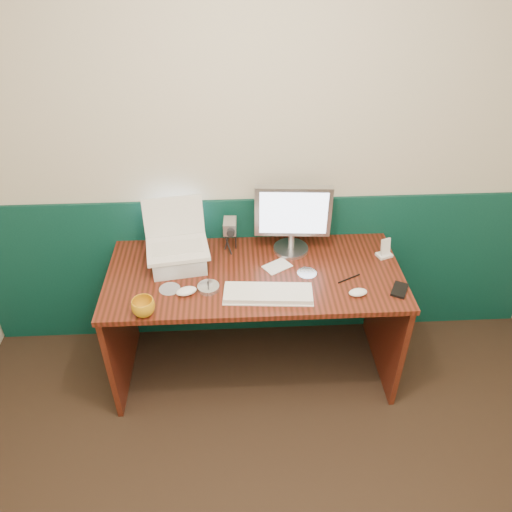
{
  "coord_description": "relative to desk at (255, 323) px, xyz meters",
  "views": [
    {
      "loc": [
        -0.18,
        -0.75,
        2.4
      ],
      "look_at": [
        -0.08,
        1.23,
        0.97
      ],
      "focal_mm": 35.0,
      "sensor_mm": 36.0,
      "label": 1
    }
  ],
  "objects": [
    {
      "name": "pda",
      "position": [
        0.74,
        -0.19,
        0.38
      ],
      "size": [
        0.12,
        0.14,
        0.01
      ],
      "primitive_type": "cube",
      "rotation": [
        0.0,
        0.0,
        -0.49
      ],
      "color": "black",
      "rests_on": "desk"
    },
    {
      "name": "dock",
      "position": [
        0.74,
        0.12,
        0.38
      ],
      "size": [
        0.1,
        0.09,
        0.02
      ],
      "primitive_type": "cube",
      "rotation": [
        0.0,
        0.0,
        0.35
      ],
      "color": "white",
      "rests_on": "desk"
    },
    {
      "name": "pen",
      "position": [
        0.5,
        -0.08,
        0.38
      ],
      "size": [
        0.13,
        0.07,
        0.01
      ],
      "primitive_type": "cylinder",
      "rotation": [
        0.0,
        1.57,
        0.48
      ],
      "color": "black",
      "rests_on": "desk"
    },
    {
      "name": "cd_loose_a",
      "position": [
        -0.45,
        -0.11,
        0.38
      ],
      "size": [
        0.11,
        0.11,
        0.0
      ],
      "primitive_type": "cylinder",
      "color": "silver",
      "rests_on": "desk"
    },
    {
      "name": "desk",
      "position": [
        0.0,
        0.0,
        0.0
      ],
      "size": [
        1.6,
        0.7,
        0.75
      ],
      "primitive_type": "cube",
      "color": "#331409",
      "rests_on": "ground"
    },
    {
      "name": "papers",
      "position": [
        0.13,
        0.05,
        0.38
      ],
      "size": [
        0.18,
        0.16,
        0.0
      ],
      "primitive_type": "cube",
      "rotation": [
        0.0,
        0.0,
        0.57
      ],
      "color": "white",
      "rests_on": "desk"
    },
    {
      "name": "mouse_left",
      "position": [
        -0.36,
        -0.16,
        0.39
      ],
      "size": [
        0.12,
        0.09,
        0.04
      ],
      "primitive_type": "ellipsoid",
      "rotation": [
        0.0,
        0.0,
        0.32
      ],
      "color": "white",
      "rests_on": "desk"
    },
    {
      "name": "music_player",
      "position": [
        0.74,
        0.12,
        0.44
      ],
      "size": [
        0.06,
        0.05,
        0.1
      ],
      "primitive_type": "cube",
      "rotation": [
        -0.17,
        0.0,
        0.35
      ],
      "color": "white",
      "rests_on": "dock"
    },
    {
      "name": "cd_loose_b",
      "position": [
        0.28,
        -0.02,
        0.38
      ],
      "size": [
        0.11,
        0.11,
        0.0
      ],
      "primitive_type": "cylinder",
      "color": "silver",
      "rests_on": "desk"
    },
    {
      "name": "mouse_right",
      "position": [
        0.52,
        -0.21,
        0.39
      ],
      "size": [
        0.11,
        0.07,
        0.03
      ],
      "primitive_type": "ellipsoid",
      "rotation": [
        0.0,
        0.0,
        0.17
      ],
      "color": "white",
      "rests_on": "desk"
    },
    {
      "name": "wainscot",
      "position": [
        0.08,
        0.36,
        0.12
      ],
      "size": [
        3.48,
        0.02,
        1.0
      ],
      "primitive_type": "cube",
      "color": "#062E2B",
      "rests_on": "ground"
    },
    {
      "name": "laptop",
      "position": [
        -0.41,
        0.09,
        0.61
      ],
      "size": [
        0.36,
        0.3,
        0.27
      ],
      "primitive_type": null,
      "rotation": [
        0.0,
        0.0,
        0.15
      ],
      "color": "white",
      "rests_on": "laptop_riser"
    },
    {
      "name": "back_wall",
      "position": [
        0.08,
        0.37,
        0.88
      ],
      "size": [
        3.5,
        0.04,
        2.5
      ],
      "primitive_type": "cube",
      "color": "beige",
      "rests_on": "ground"
    },
    {
      "name": "cd_spindle",
      "position": [
        -0.25,
        -0.13,
        0.39
      ],
      "size": [
        0.11,
        0.11,
        0.02
      ],
      "primitive_type": "cylinder",
      "color": "silver",
      "rests_on": "desk"
    },
    {
      "name": "laptop_riser",
      "position": [
        -0.41,
        0.09,
        0.42
      ],
      "size": [
        0.32,
        0.28,
        0.1
      ],
      "primitive_type": "cube",
      "rotation": [
        0.0,
        0.0,
        0.15
      ],
      "color": "silver",
      "rests_on": "desk"
    },
    {
      "name": "keyboard",
      "position": [
        0.06,
        -0.2,
        0.39
      ],
      "size": [
        0.46,
        0.18,
        0.03
      ],
      "primitive_type": "cube",
      "rotation": [
        0.0,
        0.0,
        -0.07
      ],
      "color": "white",
      "rests_on": "desk"
    },
    {
      "name": "camcorder",
      "position": [
        -0.13,
        0.21,
        0.46
      ],
      "size": [
        0.09,
        0.12,
        0.18
      ],
      "primitive_type": null,
      "rotation": [
        0.0,
        0.0,
        -0.05
      ],
      "color": "#B3B2B7",
      "rests_on": "desk"
    },
    {
      "name": "mug",
      "position": [
        -0.55,
        -0.3,
        0.42
      ],
      "size": [
        0.13,
        0.13,
        0.09
      ],
      "primitive_type": "imported",
      "rotation": [
        0.0,
        0.0,
        0.18
      ],
      "color": "orange",
      "rests_on": "desk"
    },
    {
      "name": "monitor",
      "position": [
        0.22,
        0.2,
        0.58
      ],
      "size": [
        0.42,
        0.15,
        0.42
      ],
      "primitive_type": null,
      "rotation": [
        0.0,
        0.0,
        -0.07
      ],
      "color": "#A8A9AD",
      "rests_on": "desk"
    }
  ]
}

